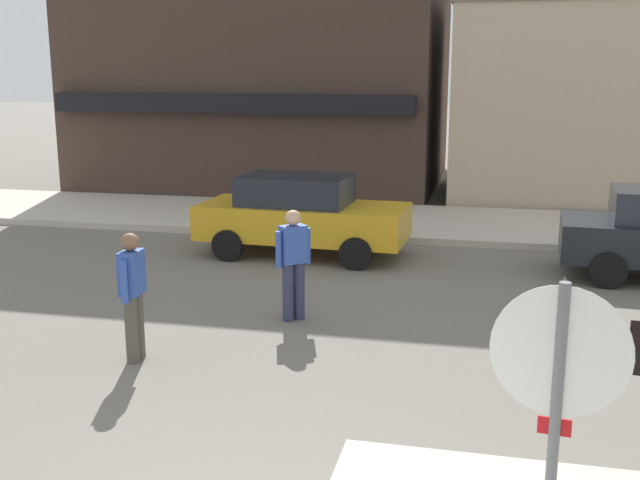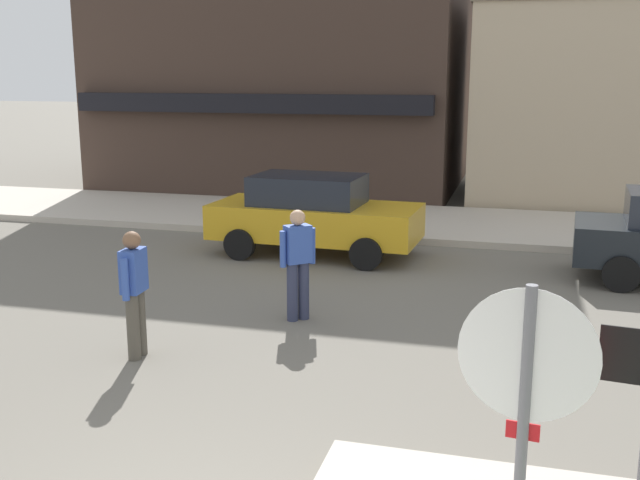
{
  "view_description": "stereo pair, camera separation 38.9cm",
  "coord_description": "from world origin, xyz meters",
  "px_view_note": "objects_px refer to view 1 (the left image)",
  "views": [
    {
      "loc": [
        1.73,
        -4.14,
        3.48
      ],
      "look_at": [
        -0.23,
        4.5,
        1.5
      ],
      "focal_mm": 42.0,
      "sensor_mm": 36.0,
      "label": 1
    },
    {
      "loc": [
        2.11,
        -4.04,
        3.48
      ],
      "look_at": [
        -0.23,
        4.5,
        1.5
      ],
      "focal_mm": 42.0,
      "sensor_mm": 36.0,
      "label": 2
    }
  ],
  "objects_px": {
    "stop_sign": "(556,408)",
    "parked_car_nearest": "(301,214)",
    "pedestrian_crossing_far": "(293,262)",
    "pedestrian_crossing_near": "(133,293)"
  },
  "relations": [
    {
      "from": "pedestrian_crossing_far",
      "to": "pedestrian_crossing_near",
      "type": "bearing_deg",
      "value": -128.23
    },
    {
      "from": "stop_sign",
      "to": "parked_car_nearest",
      "type": "distance_m",
      "value": 10.3
    },
    {
      "from": "parked_car_nearest",
      "to": "pedestrian_crossing_near",
      "type": "bearing_deg",
      "value": -96.34
    },
    {
      "from": "pedestrian_crossing_near",
      "to": "pedestrian_crossing_far",
      "type": "relative_size",
      "value": 1.0
    },
    {
      "from": "parked_car_nearest",
      "to": "pedestrian_crossing_near",
      "type": "height_order",
      "value": "pedestrian_crossing_near"
    },
    {
      "from": "parked_car_nearest",
      "to": "pedestrian_crossing_near",
      "type": "xyz_separation_m",
      "value": [
        -0.65,
        -5.82,
        0.06
      ]
    },
    {
      "from": "pedestrian_crossing_near",
      "to": "pedestrian_crossing_far",
      "type": "distance_m",
      "value": 2.45
    },
    {
      "from": "parked_car_nearest",
      "to": "pedestrian_crossing_far",
      "type": "distance_m",
      "value": 3.99
    },
    {
      "from": "parked_car_nearest",
      "to": "pedestrian_crossing_near",
      "type": "distance_m",
      "value": 5.85
    },
    {
      "from": "stop_sign",
      "to": "pedestrian_crossing_near",
      "type": "xyz_separation_m",
      "value": [
        -4.63,
        3.65,
        -0.65
      ]
    }
  ]
}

